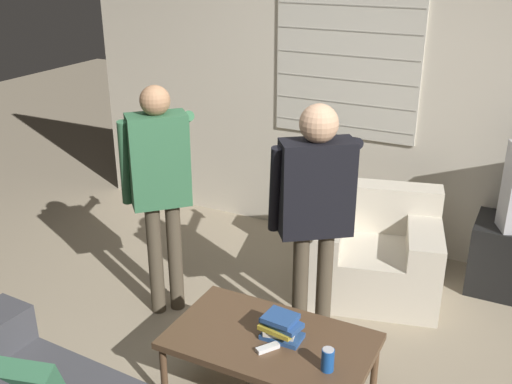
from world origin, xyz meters
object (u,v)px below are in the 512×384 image
coffee_table (270,343)px  person_left_standing (160,176)px  spare_remote (268,348)px  soda_can (328,360)px  person_right_standing (315,198)px  armchair_beige (373,252)px  book_stack (281,327)px

coffee_table → person_left_standing: 1.32m
coffee_table → spare_remote: size_ratio=8.60×
person_left_standing → soda_can: size_ratio=12.75×
person_right_standing → coffee_table: bearing=-125.2°
spare_remote → person_left_standing: bearing=-174.6°
soda_can → spare_remote: 0.34m
spare_remote → coffee_table: bearing=142.0°
spare_remote → soda_can: bearing=33.0°
armchair_beige → coffee_table: bearing=69.0°
armchair_beige → soda_can: 1.54m
spare_remote → book_stack: bearing=117.0°
person_left_standing → book_stack: (1.09, -0.48, -0.53)m
person_left_standing → coffee_table: bearing=-70.8°
coffee_table → book_stack: (0.05, 0.03, 0.10)m
armchair_beige → coffee_table: (-0.17, -1.41, 0.07)m
person_right_standing → book_stack: person_right_standing is taller
armchair_beige → book_stack: (-0.12, -1.38, 0.18)m
person_right_standing → spare_remote: size_ratio=12.18×
armchair_beige → person_left_standing: person_left_standing is taller
armchair_beige → spare_remote: (-0.14, -1.51, 0.12)m
book_stack → soda_can: size_ratio=1.93×
person_left_standing → soda_can: (1.41, -0.62, -0.53)m
book_stack → spare_remote: bearing=-97.7°
armchair_beige → person_right_standing: bearing=63.0°
person_right_standing → soda_can: (0.38, -0.74, -0.53)m
person_right_standing → book_stack: 0.80m
person_right_standing → soda_can: bearing=-98.9°
coffee_table → soda_can: soda_can is taller
book_stack → spare_remote: book_stack is taller
armchair_beige → person_right_standing: 1.06m
person_left_standing → person_right_standing: (1.04, 0.12, -0.00)m
coffee_table → soda_can: (0.37, -0.11, 0.10)m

